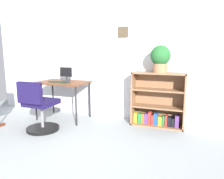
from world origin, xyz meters
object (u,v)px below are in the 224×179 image
at_px(bookshelf_low, 158,103).
at_px(desk, 63,85).
at_px(office_chair, 39,110).
at_px(potted_plant_on_shelf, 160,58).
at_px(monitor, 66,74).
at_px(keyboard, 59,82).

bearing_deg(bookshelf_low, desk, -171.44).
height_order(office_chair, bookshelf_low, bookshelf_low).
height_order(bookshelf_low, potted_plant_on_shelf, potted_plant_on_shelf).
bearing_deg(bookshelf_low, monitor, -175.00).
height_order(monitor, office_chair, monitor).
height_order(monitor, bookshelf_low, monitor).
bearing_deg(desk, keyboard, -89.82).
bearing_deg(bookshelf_low, keyboard, -167.71).
distance_m(monitor, bookshelf_low, 1.79).
relative_size(monitor, keyboard, 0.67).
xyz_separation_m(desk, potted_plant_on_shelf, (1.75, 0.21, 0.51)).
relative_size(office_chair, potted_plant_on_shelf, 1.85).
height_order(monitor, potted_plant_on_shelf, potted_plant_on_shelf).
bearing_deg(potted_plant_on_shelf, monitor, -176.89).
height_order(monitor, keyboard, monitor).
height_order(desk, keyboard, keyboard).
bearing_deg(monitor, office_chair, -89.55).
bearing_deg(potted_plant_on_shelf, office_chair, -152.26).
bearing_deg(bookshelf_low, office_chair, -150.58).
xyz_separation_m(desk, keyboard, (0.00, -0.12, 0.07)).
distance_m(desk, monitor, 0.22).
height_order(desk, office_chair, office_chair).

